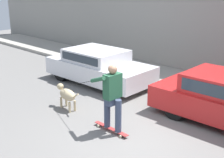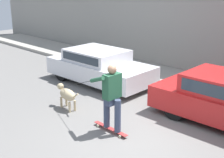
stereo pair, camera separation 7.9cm
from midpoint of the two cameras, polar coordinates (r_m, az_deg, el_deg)
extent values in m
plane|color=slate|center=(7.79, 3.50, -10.54)|extent=(36.00, 36.00, 0.00)
cube|color=#A39E93|center=(11.33, 18.84, -1.83)|extent=(30.00, 2.16, 0.15)
cylinder|color=black|center=(11.35, 5.37, 0.44)|extent=(0.66, 0.22, 0.65)
cylinder|color=black|center=(10.20, -0.13, -1.50)|extent=(0.66, 0.22, 0.65)
cylinder|color=black|center=(12.98, -3.47, 2.71)|extent=(0.66, 0.22, 0.65)
cylinder|color=black|center=(11.99, -8.98, 1.24)|extent=(0.66, 0.22, 0.65)
cube|color=silver|center=(11.53, -2.01, 1.71)|extent=(4.12, 1.93, 0.62)
cube|color=silver|center=(11.50, -2.62, 4.38)|extent=(2.14, 1.70, 0.43)
cube|color=#28333D|center=(10.96, -5.71, 3.74)|extent=(1.84, 0.06, 0.27)
cylinder|color=black|center=(9.95, 16.17, -2.70)|extent=(0.67, 0.21, 0.66)
cylinder|color=black|center=(8.74, 11.66, -5.22)|extent=(0.67, 0.21, 0.66)
cube|color=#28333D|center=(7.93, 19.24, -2.34)|extent=(2.06, 0.06, 0.32)
cylinder|color=tan|center=(9.52, -9.02, -4.23)|extent=(0.07, 0.07, 0.32)
cylinder|color=tan|center=(9.60, -8.09, -3.99)|extent=(0.07, 0.07, 0.32)
cylinder|color=tan|center=(9.13, -7.51, -5.13)|extent=(0.07, 0.07, 0.32)
cylinder|color=tan|center=(9.22, -6.56, -4.87)|extent=(0.07, 0.07, 0.32)
ellipsoid|color=tan|center=(9.26, -7.88, -2.83)|extent=(0.72, 0.41, 0.33)
sphere|color=tan|center=(9.54, -9.16, -1.33)|extent=(0.20, 0.20, 0.20)
cylinder|color=tan|center=(9.61, -9.42, -1.28)|extent=(0.12, 0.10, 0.09)
cylinder|color=tan|center=(8.86, -6.41, -3.05)|extent=(0.28, 0.08, 0.21)
cylinder|color=beige|center=(8.25, -2.34, -8.54)|extent=(0.07, 0.03, 0.07)
cylinder|color=beige|center=(8.34, -1.56, -8.23)|extent=(0.07, 0.03, 0.07)
cylinder|color=beige|center=(7.73, 1.73, -10.47)|extent=(0.07, 0.03, 0.07)
cylinder|color=beige|center=(7.82, 2.51, -10.10)|extent=(0.07, 0.03, 0.07)
cube|color=#A82D2D|center=(8.01, 0.02, -9.04)|extent=(1.13, 0.15, 0.02)
cylinder|color=#38425B|center=(7.92, -0.69, -5.94)|extent=(0.16, 0.16, 0.84)
cylinder|color=#38425B|center=(7.66, 1.34, -6.79)|extent=(0.16, 0.16, 0.84)
cube|color=#38425B|center=(7.66, 0.31, -4.06)|extent=(0.21, 0.36, 0.17)
cube|color=#235138|center=(7.52, 0.31, -1.29)|extent=(0.24, 0.46, 0.61)
sphere|color=#997056|center=(7.40, 0.32, 1.79)|extent=(0.23, 0.23, 0.23)
cylinder|color=#235138|center=(7.72, 1.79, -1.06)|extent=(0.10, 0.10, 0.58)
cylinder|color=#235138|center=(7.51, -2.39, -0.09)|extent=(0.59, 0.21, 0.30)
cylinder|color=black|center=(8.64, -6.59, -0.97)|extent=(1.83, 0.37, 0.72)
camera|label=1|loc=(0.04, -89.75, 0.08)|focal=50.00mm
camera|label=2|loc=(0.04, 90.25, -0.08)|focal=50.00mm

